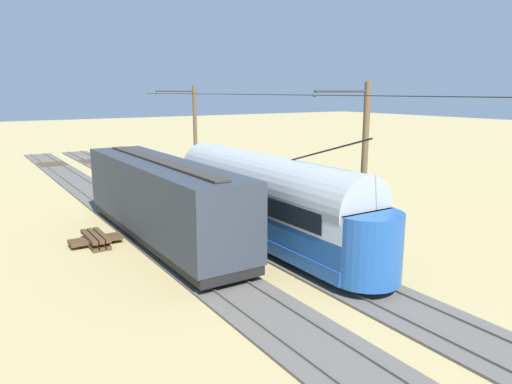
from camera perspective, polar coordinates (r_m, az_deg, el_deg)
ground_plane at (r=22.92m, az=-4.71°, el=-6.30°), size 220.00×220.00×0.00m
track_streetcar_siding at (r=24.12m, az=-0.78°, el=-5.18°), size 2.80×80.00×0.18m
track_adjacent_siding at (r=22.35m, az=-9.73°, el=-6.78°), size 2.80×80.00×0.18m
vintage_streetcar at (r=22.36m, az=1.20°, el=-0.74°), size 2.65×15.63×5.45m
boxcar_adjacent at (r=23.16m, az=-11.40°, el=-0.75°), size 2.96×14.02×3.85m
catenary_pole_foreground at (r=35.24m, az=-7.42°, el=6.69°), size 3.12×0.28×7.58m
catenary_pole_mid_near at (r=21.25m, az=12.70°, el=3.01°), size 3.12×0.28×7.58m
overhead_wire_run at (r=19.75m, az=5.70°, el=11.53°), size 2.92×38.02×0.18m
spare_tie_stack at (r=23.95m, az=-18.69°, el=-5.43°), size 2.40×2.40×0.54m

